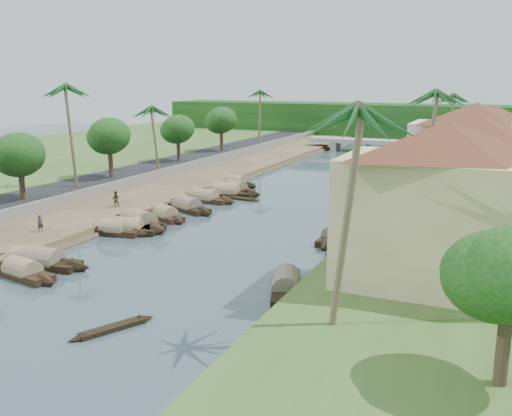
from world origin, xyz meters
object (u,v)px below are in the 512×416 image
at_px(building_near, 441,203).
at_px(sampan_1, 29,260).
at_px(bridge, 381,143).
at_px(person_near, 40,223).

xyz_separation_m(building_near, sampan_1, (-29.00, -5.20, -5.97)).
height_order(bridge, person_near, bridge).
bearing_deg(bridge, person_near, -101.07).
bearing_deg(person_near, building_near, -64.03).
bearing_deg(bridge, building_near, -75.61).
bearing_deg(sampan_1, building_near, -6.97).
distance_m(building_near, sampan_1, 30.06).
bearing_deg(building_near, sampan_1, -169.83).
height_order(building_near, sampan_1, building_near).
bearing_deg(sampan_1, bridge, 65.65).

